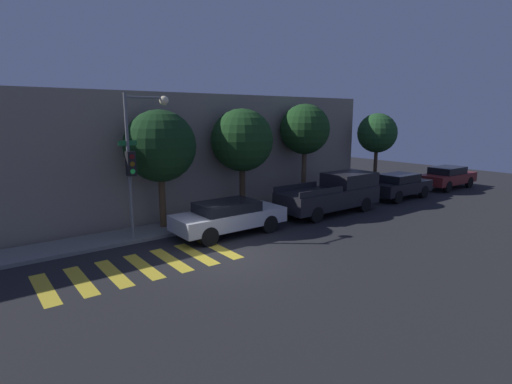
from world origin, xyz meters
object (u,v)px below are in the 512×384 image
object	(u,v)px
tree_midblock	(242,141)
sedan_near_corner	(229,216)
tree_behind_truck	(377,133)
tree_far_end	(305,130)
traffic_light_pole	(138,149)
pickup_truck	(333,193)
sedan_far_end	(448,177)
tree_near_corner	(160,146)
sedan_middle	(399,185)

from	to	relation	value
tree_midblock	sedan_near_corner	bearing A→B (deg)	-135.22
tree_behind_truck	tree_far_end	bearing A→B (deg)	180.00
traffic_light_pole	tree_midblock	size ratio (longest dim) A/B	1.09
pickup_truck	sedan_far_end	bearing A→B (deg)	0.00
tree_midblock	tree_far_end	xyz separation A→B (m)	(4.07, 0.00, 0.42)
traffic_light_pole	tree_near_corner	world-z (taller)	traffic_light_pole
sedan_middle	tree_near_corner	xyz separation A→B (m)	(-13.74, 2.26, 2.75)
tree_far_end	tree_behind_truck	distance (m)	6.26
tree_near_corner	traffic_light_pole	bearing A→B (deg)	-142.93
pickup_truck	sedan_near_corner	bearing A→B (deg)	180.00
tree_behind_truck	sedan_far_end	bearing A→B (deg)	-25.18
sedan_far_end	tree_behind_truck	xyz separation A→B (m)	(-4.80, 2.26, 2.90)
pickup_truck	tree_near_corner	xyz separation A→B (m)	(-8.08, 2.26, 2.57)
tree_midblock	sedan_middle	bearing A→B (deg)	-13.22
traffic_light_pole	sedan_far_end	world-z (taller)	traffic_light_pole
tree_near_corner	tree_behind_truck	world-z (taller)	tree_near_corner
tree_behind_truck	tree_midblock	bearing A→B (deg)	180.00
pickup_truck	tree_midblock	bearing A→B (deg)	150.27
traffic_light_pole	tree_midblock	bearing A→B (deg)	10.29
traffic_light_pole	tree_near_corner	size ratio (longest dim) A/B	1.11
pickup_truck	tree_midblock	size ratio (longest dim) A/B	1.09
tree_behind_truck	sedan_middle	bearing A→B (deg)	-107.49
traffic_light_pole	tree_behind_truck	size ratio (longest dim) A/B	1.13
tree_far_end	traffic_light_pole	bearing A→B (deg)	-174.07
tree_midblock	tree_far_end	distance (m)	4.09
traffic_light_pole	tree_far_end	size ratio (longest dim) A/B	1.04
sedan_middle	tree_near_corner	bearing A→B (deg)	170.67
traffic_light_pole	tree_midblock	world-z (taller)	traffic_light_pole
sedan_near_corner	tree_behind_truck	world-z (taller)	tree_behind_truck
pickup_truck	sedan_far_end	world-z (taller)	pickup_truck
pickup_truck	tree_midblock	xyz separation A→B (m)	(-3.95, 2.26, 2.65)
pickup_truck	tree_far_end	distance (m)	3.82
tree_far_end	tree_behind_truck	bearing A→B (deg)	0.00
sedan_near_corner	tree_midblock	world-z (taller)	tree_midblock
traffic_light_pole	sedan_far_end	size ratio (longest dim) A/B	1.23
pickup_truck	tree_behind_truck	distance (m)	7.28
sedan_near_corner	sedan_far_end	distance (m)	17.40
traffic_light_pole	tree_far_end	bearing A→B (deg)	5.93
traffic_light_pole	pickup_truck	xyz separation A→B (m)	(9.38, -1.27, -2.59)
sedan_near_corner	tree_far_end	xyz separation A→B (m)	(6.34, 2.26, 3.29)
sedan_far_end	tree_midblock	size ratio (longest dim) A/B	0.89
traffic_light_pole	sedan_far_end	xyz separation A→B (m)	(20.55, -1.27, -2.77)
sedan_far_end	tree_near_corner	xyz separation A→B (m)	(-19.25, 2.26, 2.75)
sedan_far_end	tree_midblock	bearing A→B (deg)	171.51
sedan_middle	tree_behind_truck	bearing A→B (deg)	72.51
sedan_near_corner	sedan_middle	size ratio (longest dim) A/B	1.11
tree_far_end	tree_behind_truck	size ratio (longest dim) A/B	1.09
traffic_light_pole	tree_behind_truck	bearing A→B (deg)	3.58
sedan_near_corner	tree_far_end	bearing A→B (deg)	19.58
tree_near_corner	tree_behind_truck	xyz separation A→B (m)	(14.45, 0.00, 0.15)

